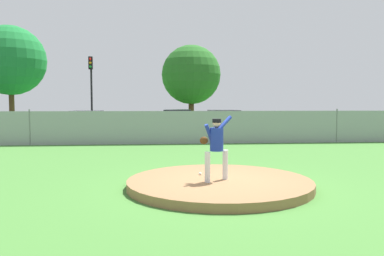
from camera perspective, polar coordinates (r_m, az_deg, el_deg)
ground_plane at (r=15.32m, az=0.61°, el=-4.00°), size 80.00×80.00×0.00m
asphalt_strip at (r=23.74m, az=-1.35°, el=-1.21°), size 44.00×7.00×0.01m
pitchers_mound at (r=9.43m, az=4.13°, el=-8.31°), size 4.53×4.53×0.20m
pitcher_youth at (r=9.07m, az=3.65°, el=-2.25°), size 0.80×0.45×1.57m
baseball at (r=9.92m, az=1.24°, el=-6.87°), size 0.07×0.07×0.07m
chainlink_fence at (r=19.20m, az=-0.53°, el=0.09°), size 39.12×0.07×1.77m
parked_car_silver at (r=25.39m, az=-24.43°, el=0.45°), size 1.86×4.64×1.53m
parked_car_champagne at (r=23.63m, az=-15.55°, el=0.50°), size 1.98×4.24×1.61m
parked_car_burgundy at (r=24.11m, az=4.77°, el=0.70°), size 2.03×4.31×1.63m
parked_car_white at (r=23.98m, az=-2.23°, el=0.73°), size 2.01×4.65×1.66m
traffic_cone_orange at (r=26.96m, az=13.25°, el=-0.17°), size 0.40×0.40×0.55m
traffic_light_near at (r=28.19m, az=-14.95°, el=6.83°), size 0.28×0.46×5.36m
tree_broad_left at (r=34.59m, az=-25.68°, el=9.13°), size 5.64×5.64×8.35m
tree_bushy_near at (r=33.19m, az=-0.12°, el=8.01°), size 5.12×5.12×7.09m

